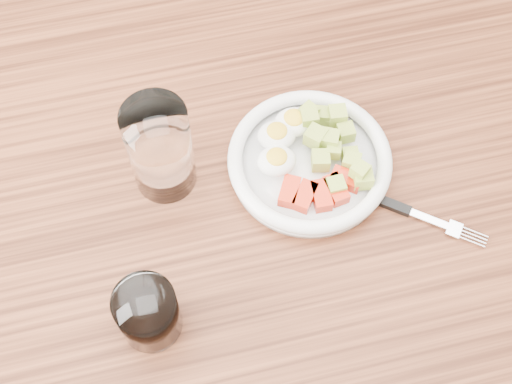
% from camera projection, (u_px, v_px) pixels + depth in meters
% --- Properties ---
extents(ground, '(4.00, 4.00, 0.00)m').
position_uv_depth(ground, '(261.00, 358.00, 1.61)').
color(ground, brown).
rests_on(ground, ground).
extents(dining_table, '(1.50, 0.90, 0.77)m').
position_uv_depth(dining_table, '(264.00, 239.00, 1.02)').
color(dining_table, brown).
rests_on(dining_table, ground).
extents(bowl, '(0.22, 0.22, 0.05)m').
position_uv_depth(bowl, '(309.00, 159.00, 0.94)').
color(bowl, white).
rests_on(bowl, dining_table).
extents(fork, '(0.16, 0.13, 0.01)m').
position_uv_depth(fork, '(396.00, 206.00, 0.93)').
color(fork, black).
rests_on(fork, dining_table).
extents(water_glass, '(0.08, 0.08, 0.15)m').
position_uv_depth(water_glass, '(160.00, 149.00, 0.89)').
color(water_glass, white).
rests_on(water_glass, dining_table).
extents(coffee_glass, '(0.07, 0.07, 0.08)m').
position_uv_depth(coffee_glass, '(148.00, 313.00, 0.82)').
color(coffee_glass, white).
rests_on(coffee_glass, dining_table).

